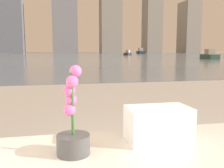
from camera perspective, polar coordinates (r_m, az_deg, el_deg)
The scene contains 10 objects.
potted_orchid at distance 1.03m, azimuth -8.95°, elevation -10.21°, with size 0.14×0.14×0.36m.
towel_stack at distance 1.19m, azimuth 10.50°, elevation -9.00°, with size 0.29×0.17×0.16m.
harbor_water at distance 62.19m, azimuth -11.53°, elevation 6.57°, with size 180.00×110.00×0.01m.
harbor_boat_0 at distance 31.10m, azimuth 21.40°, elevation 6.09°, with size 1.55×3.22×1.16m.
harbor_boat_1 at distance 81.73m, azimuth 6.56°, elevation 7.35°, with size 2.18×5.14×1.88m.
harbor_boat_2 at distance 54.78m, azimuth 3.61°, elevation 7.00°, with size 2.40×2.99×1.09m.
skyline_tower_2 at distance 118.92m, azimuth -10.76°, elevation 13.66°, with size 11.13×8.01×27.57m.
skyline_tower_3 at distance 121.72m, azimuth -0.35°, elevation 15.18°, with size 9.74×7.85×34.05m.
skyline_tower_4 at distance 127.77m, azimuth 9.20°, elevation 15.53°, with size 7.72×9.05×37.60m.
skyline_tower_5 at distance 135.35m, azimuth 17.16°, elevation 12.21°, with size 7.84×10.90×25.21m.
Camera 1 is at (-0.54, -0.18, 0.96)m, focal length 40.00 mm.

